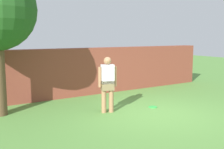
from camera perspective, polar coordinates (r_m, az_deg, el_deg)
name	(u,v)px	position (r m, az deg, el deg)	size (l,w,h in m)	color
ground_plane	(158,114)	(7.90, 9.57, -8.25)	(40.00, 40.00, 0.00)	#568C3D
brick_wall	(60,73)	(9.89, -10.80, 0.24)	(13.32, 0.50, 1.76)	brown
person	(108,82)	(7.78, -0.95, -1.59)	(0.52, 0.32, 1.62)	#9E704C
frisbee_green	(153,107)	(8.62, 8.58, -6.76)	(0.27, 0.27, 0.02)	green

